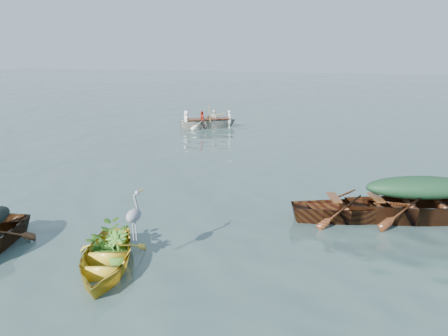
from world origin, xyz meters
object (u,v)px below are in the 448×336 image
object	(u,v)px
yellow_dinghy	(106,269)
heron	(134,223)
rowed_boat	(208,128)
green_tarp_boat	(418,220)
open_wooden_boat	(353,220)

from	to	relation	value
yellow_dinghy	heron	world-z (taller)	heron
rowed_boat	heron	world-z (taller)	heron
yellow_dinghy	green_tarp_boat	size ratio (longest dim) A/B	0.65
green_tarp_boat	open_wooden_boat	distance (m)	1.51
yellow_dinghy	heron	bearing A→B (deg)	5.19
green_tarp_boat	heron	distance (m)	6.65
green_tarp_boat	rowed_boat	distance (m)	13.73
yellow_dinghy	rowed_boat	bearing A→B (deg)	80.83
heron	green_tarp_boat	bearing A→B (deg)	16.16
open_wooden_boat	rowed_boat	size ratio (longest dim) A/B	0.99
open_wooden_boat	rowed_boat	xyz separation A→B (m)	(-7.73, 10.67, 0.00)
rowed_boat	yellow_dinghy	bearing A→B (deg)	161.49
rowed_boat	heron	size ratio (longest dim) A/B	4.45
green_tarp_boat	open_wooden_boat	world-z (taller)	green_tarp_boat
rowed_boat	green_tarp_boat	bearing A→B (deg)	-170.27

